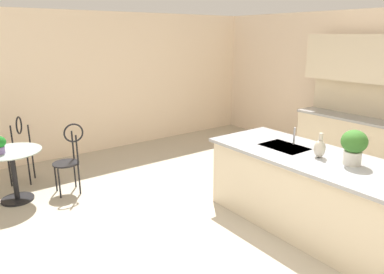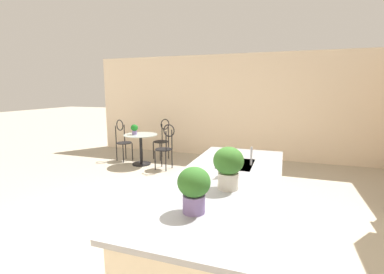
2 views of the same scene
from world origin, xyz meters
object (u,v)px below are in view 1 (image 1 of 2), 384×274
(chair_by_island, at_px, (20,147))
(vase_on_counter, at_px, (320,148))
(chair_toward_desk, at_px, (69,155))
(potted_plant_counter_near, at_px, (354,145))
(bistro_table, at_px, (14,171))

(chair_by_island, relative_size, vase_on_counter, 3.62)
(chair_by_island, bearing_deg, chair_toward_desk, 29.04)
(chair_by_island, relative_size, potted_plant_counter_near, 2.71)
(bistro_table, bearing_deg, vase_on_counter, 42.25)
(chair_by_island, height_order, vase_on_counter, vase_on_counter)
(bistro_table, height_order, vase_on_counter, vase_on_counter)
(chair_by_island, xyz_separation_m, chair_toward_desk, (0.87, 0.48, 0.00))
(chair_toward_desk, distance_m, vase_on_counter, 3.45)
(potted_plant_counter_near, distance_m, vase_on_counter, 0.38)
(chair_by_island, distance_m, vase_on_counter, 4.44)
(bistro_table, bearing_deg, chair_by_island, 160.69)
(chair_toward_desk, xyz_separation_m, vase_on_counter, (2.80, 1.97, 0.46))
(chair_toward_desk, bearing_deg, chair_by_island, -150.96)
(chair_toward_desk, distance_m, potted_plant_counter_near, 3.80)
(potted_plant_counter_near, bearing_deg, chair_toward_desk, -146.89)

